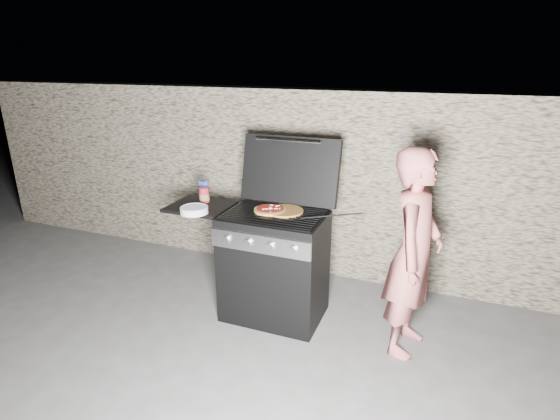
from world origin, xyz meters
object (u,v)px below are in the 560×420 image
(sauce_jar, at_px, (204,195))
(person, at_px, (414,254))
(pizza_topped, at_px, (270,209))
(gas_grill, at_px, (247,261))

(sauce_jar, height_order, person, person)
(sauce_jar, relative_size, person, 0.08)
(pizza_topped, bearing_deg, person, -4.18)
(person, bearing_deg, gas_grill, 97.54)
(gas_grill, relative_size, sauce_jar, 10.42)
(gas_grill, height_order, sauce_jar, sauce_jar)
(pizza_topped, distance_m, sauce_jar, 0.63)
(gas_grill, height_order, pizza_topped, pizza_topped)
(gas_grill, xyz_separation_m, pizza_topped, (0.20, 0.05, 0.47))
(gas_grill, xyz_separation_m, person, (1.33, -0.03, 0.31))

